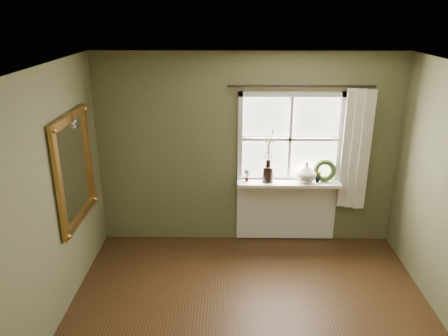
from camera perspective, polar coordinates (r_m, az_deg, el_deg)
ceiling at (r=3.31m, az=4.87°, el=11.46°), size 4.50×4.50×0.00m
wall_back at (r=5.85m, az=3.06°, el=2.33°), size 4.00×0.10×2.60m
wall_left at (r=4.15m, az=-25.54°, el=-7.61°), size 0.10×4.50×2.60m
window_frame at (r=5.78m, az=8.59°, el=3.76°), size 1.36×0.06×1.24m
window_sill at (r=5.87m, az=8.42°, el=-1.98°), size 1.36×0.26×0.04m
window_apron at (r=6.15m, az=8.09°, el=-5.38°), size 1.36×0.04×0.88m
dark_jug at (r=5.79m, az=5.74°, el=-0.81°), size 0.17×0.17×0.21m
cream_vase at (r=5.84m, az=10.70°, el=-0.54°), size 0.27×0.27×0.28m
wreath at (r=5.94m, az=12.99°, el=-0.63°), size 0.31×0.14×0.31m
potted_plant_left at (r=5.78m, az=2.97°, el=-0.98°), size 0.10×0.07×0.17m
potted_plant_right at (r=5.90m, az=12.23°, el=-1.10°), size 0.09×0.08×0.15m
curtain at (r=5.89m, az=16.78°, el=2.26°), size 0.36×0.12×1.59m
curtain_rod at (r=5.58m, az=10.08°, el=10.48°), size 1.84×0.03×0.03m
gilt_mirror at (r=5.14m, az=-18.93°, el=-0.12°), size 0.10×1.05×1.26m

